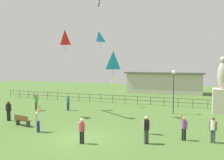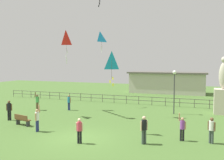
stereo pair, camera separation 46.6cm
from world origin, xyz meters
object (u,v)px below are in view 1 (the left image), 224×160
at_px(park_bench, 22,120).
at_px(person_4, 38,119).
at_px(kite_0, 65,39).
at_px(person_6, 82,129).
at_px(person_2, 68,102).
at_px(person_7, 9,109).
at_px(kite_1, 99,37).
at_px(person_1, 213,128).
at_px(kite_4, 113,62).
at_px(statue_monument, 222,95).
at_px(lamppost, 174,82).
at_px(person_5, 184,127).
at_px(person_0, 36,101).
at_px(person_3, 146,128).

distance_m(park_bench, person_4, 2.46).
bearing_deg(kite_0, person_6, -55.19).
bearing_deg(person_2, person_7, -113.62).
bearing_deg(person_6, kite_1, 107.59).
xyz_separation_m(person_7, kite_1, (4.57, 8.86, 6.67)).
bearing_deg(person_1, kite_1, 140.52).
bearing_deg(person_6, kite_4, 66.73).
height_order(statue_monument, lamppost, statue_monument).
bearing_deg(person_7, lamppost, 30.50).
relative_size(person_1, person_2, 1.03).
height_order(person_6, kite_1, kite_1).
bearing_deg(person_6, person_1, 20.42).
bearing_deg(kite_1, person_1, -39.48).
bearing_deg(person_5, park_bench, -177.96).
relative_size(person_7, kite_0, 0.49).
relative_size(person_0, person_1, 1.18).
relative_size(person_1, kite_0, 0.47).
height_order(park_bench, person_0, person_0).
distance_m(person_3, kite_0, 14.20).
bearing_deg(lamppost, person_2, -169.67).
bearing_deg(person_3, person_2, 141.61).
xyz_separation_m(lamppost, person_3, (-0.68, -9.50, -2.07)).
xyz_separation_m(lamppost, park_bench, (-10.59, -8.52, -2.58)).
height_order(person_6, person_7, person_7).
relative_size(person_4, person_5, 1.08).
bearing_deg(person_2, kite_1, 56.85).
bearing_deg(person_4, kite_4, 14.58).
bearing_deg(person_7, person_0, 97.41).
xyz_separation_m(park_bench, person_3, (9.90, -0.98, 0.52)).
height_order(kite_0, kite_1, kite_1).
xyz_separation_m(person_1, person_3, (-3.80, -1.51, 0.06)).
height_order(lamppost, kite_0, kite_0).
height_order(lamppost, person_0, lamppost).
bearing_deg(kite_1, kite_4, -62.50).
bearing_deg(person_6, person_0, 139.18).
xyz_separation_m(person_0, person_2, (3.06, 1.14, -0.05)).
bearing_deg(person_5, person_0, 161.05).
distance_m(person_1, person_7, 15.90).
relative_size(person_7, kite_4, 0.71).
xyz_separation_m(person_2, kite_0, (-0.40, 0.21, 6.41)).
relative_size(statue_monument, person_0, 2.87).
height_order(statue_monument, person_3, statue_monument).
distance_m(lamppost, kite_1, 9.50).
relative_size(person_3, kite_4, 0.71).
bearing_deg(person_6, person_7, 158.83).
relative_size(person_0, person_2, 1.21).
distance_m(person_0, person_3, 14.24).
bearing_deg(lamppost, person_7, -149.50).
bearing_deg(kite_4, park_bench, -177.42).
relative_size(person_5, kite_4, 0.73).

